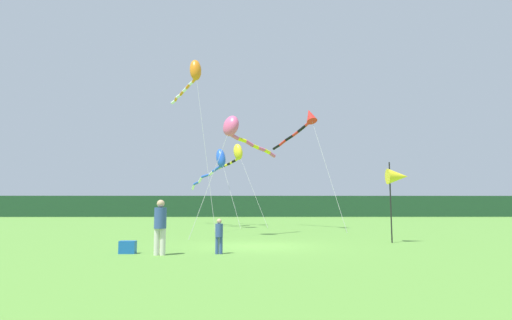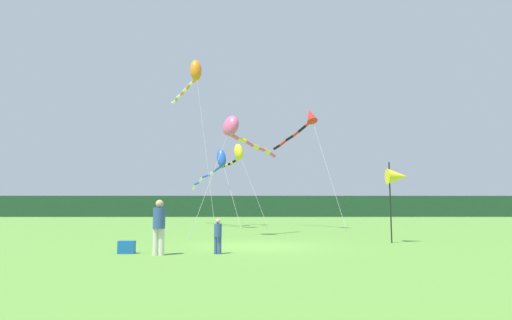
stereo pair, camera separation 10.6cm
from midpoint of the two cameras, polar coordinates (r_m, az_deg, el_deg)
The scene contains 11 objects.
ground_plane at distance 16.81m, azimuth 0.03°, elevation -11.85°, with size 120.00×120.00×0.00m, color #5B9338.
distant_treeline at distance 61.73m, azimuth -0.43°, elevation -6.43°, with size 108.00×2.42×3.08m, color #1E4228.
person_adult at distance 14.04m, azimuth -13.34°, elevation -8.63°, with size 0.40×0.40×1.81m.
person_child at distance 14.13m, azimuth -5.36°, elevation -10.20°, with size 0.26×0.26×1.17m.
cooler_box at distance 14.89m, azimuth -17.55°, elevation -11.44°, with size 0.54×0.31×0.43m, color #1959B2.
banner_flag_pole at distance 19.29m, azimuth 18.84°, elevation -2.26°, with size 0.90×0.70×3.54m.
kite_yellow at distance 33.77m, azimuth -2.77°, elevation 0.88°, with size 4.16×5.88×6.80m.
kite_blue at distance 33.13m, azimuth -5.60°, elevation -0.47°, with size 4.84×9.30×6.21m.
kite_orange at distance 29.68m, azimuth -8.72°, elevation 11.74°, with size 4.13×6.65×11.80m.
kite_red at distance 29.90m, azimuth 6.68°, elevation 5.27°, with size 3.97×8.97×8.54m.
kite_rainbow at distance 22.44m, azimuth -3.08°, elevation 4.24°, with size 4.47×4.76×6.54m.
Camera 1 is at (-0.24, -16.73, 1.61)m, focal length 28.88 mm.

